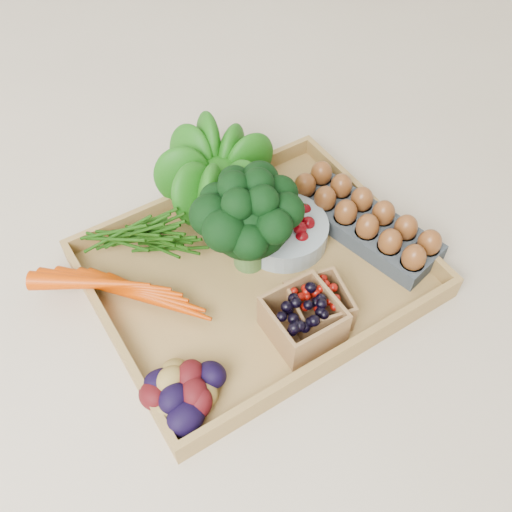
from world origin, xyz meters
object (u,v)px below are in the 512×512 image
broccoli (249,236)px  tray (256,274)px  egg_carton (362,224)px  cherry_bowl (284,231)px

broccoli → tray: bearing=-93.8°
egg_carton → broccoli: bearing=154.7°
cherry_bowl → broccoli: bearing=-171.9°
broccoli → cherry_bowl: bearing=8.1°
cherry_bowl → egg_carton: cherry_bowl is taller
tray → cherry_bowl: cherry_bowl is taller
broccoli → cherry_bowl: size_ratio=1.13×
broccoli → egg_carton: (0.22, -0.05, -0.05)m
tray → broccoli: (0.00, 0.03, 0.08)m
egg_carton → cherry_bowl: bearing=143.3°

